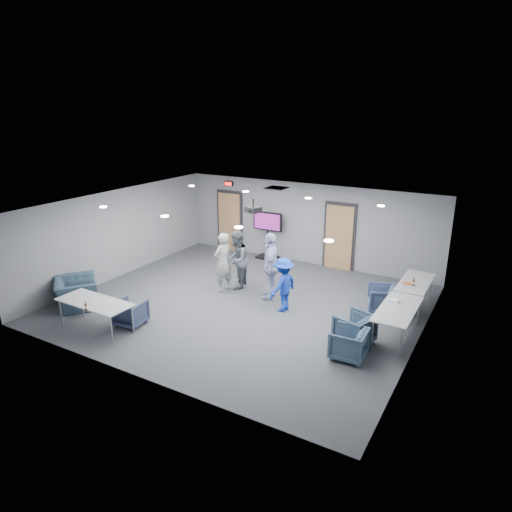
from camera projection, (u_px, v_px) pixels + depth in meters
The scene contains 29 objects.
floor at pixel (244, 304), 12.32m from camera, with size 9.00×9.00×0.00m, color #383C40.
ceiling at pixel (243, 206), 11.47m from camera, with size 9.00×9.00×0.00m, color white.
wall_back at pixel (306, 224), 15.18m from camera, with size 9.00×0.02×2.70m, color gray.
wall_front at pixel (133, 315), 8.60m from camera, with size 9.00×0.02×2.70m, color gray.
wall_left at pixel (119, 234), 14.02m from camera, with size 0.02×8.00×2.70m, color gray.
wall_right at pixel (422, 290), 9.76m from camera, with size 0.02×8.00×2.70m, color gray.
door_left at pixel (230, 221), 16.65m from camera, with size 1.06×0.17×2.24m.
door_right at pixel (339, 237), 14.67m from camera, with size 1.06×0.17×2.24m.
exit_sign at pixel (229, 184), 16.20m from camera, with size 0.32×0.08×0.16m.
hvac_diffuser at pixel (276, 188), 14.01m from camera, with size 0.60×0.60×0.03m, color black.
downlights at pixel (243, 206), 11.47m from camera, with size 6.18×3.78×0.02m.
person_a at pixel (223, 262), 12.93m from camera, with size 0.63×0.41×1.73m, color gray.
person_b at pixel (237, 260), 13.18m from camera, with size 0.83×0.65×1.71m, color #555D66.
person_c at pixel (271, 266), 12.43m from camera, with size 1.10×0.46×1.88m, color #A7B2D7.
person_d at pixel (283, 285), 11.72m from camera, with size 0.93×0.53×1.44m, color #1937A7.
chair_right_a at pixel (383, 299), 11.80m from camera, with size 0.73×0.75×0.69m, color #3A4665.
chair_right_b at pixel (354, 329), 10.22m from camera, with size 0.74×0.76×0.69m, color #374A5F.
chair_right_c at pixel (348, 344), 9.61m from camera, with size 0.71×0.73×0.66m, color #3B5167.
chair_front_a at pixel (131, 313), 11.08m from camera, with size 0.67×0.69×0.62m, color #313955.
chair_front_b at pixel (76, 293), 12.07m from camera, with size 1.18×1.03×0.76m, color #324656.
table_right_a at pixel (415, 283), 11.92m from camera, with size 0.73×1.76×0.73m.
table_right_b at pixel (398, 310), 10.35m from camera, with size 0.79×1.88×0.73m.
table_front_left at pixel (95, 303), 10.71m from camera, with size 1.91×0.82×0.73m.
bottle_front at pixel (86, 307), 10.22m from camera, with size 0.06×0.06×0.22m.
bottle_right at pixel (414, 283), 11.59m from camera, with size 0.06×0.06×0.23m.
snack_box at pixel (407, 283), 11.72m from camera, with size 0.20×0.13×0.04m, color #D25A34.
wrapper at pixel (394, 300), 10.69m from camera, with size 0.23×0.16×0.05m, color white.
tv_stand at pixel (268, 232), 15.73m from camera, with size 1.07×0.51×1.64m.
projector at pixel (253, 209), 12.44m from camera, with size 0.47×0.43×0.37m.
Camera 1 is at (5.91, -9.61, 5.11)m, focal length 32.00 mm.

